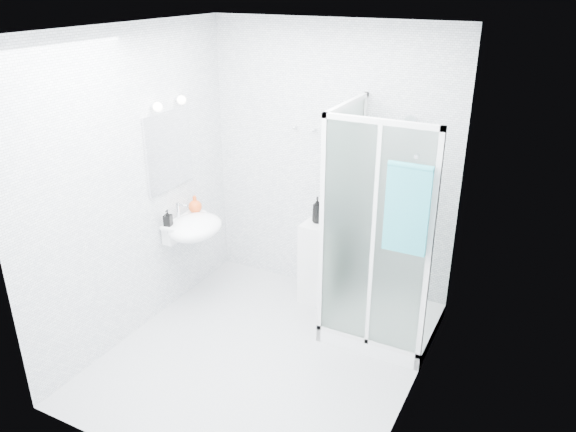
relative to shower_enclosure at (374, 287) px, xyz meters
The scene contains 12 objects.
room 1.33m from the shower_enclosure, 131.13° to the right, with size 2.40×2.60×2.60m.
shower_enclosure is the anchor object (origin of this frame).
wall_basin 1.72m from the shower_enclosure, 169.19° to the right, with size 0.46×0.56×0.35m.
mirror 2.16m from the shower_enclosure, behind, with size 0.02×0.60×0.70m, color white.
vanity_lights 2.35m from the shower_enclosure, behind, with size 0.10×0.40×0.08m.
wall_hooks 1.57m from the shower_enclosure, 151.98° to the left, with size 0.23×0.06×0.03m.
storage_cabinet 0.68m from the shower_enclosure, 156.12° to the left, with size 0.35×0.37×0.81m.
hand_towel 1.09m from the shower_enclosure, 50.56° to the right, with size 0.32×0.05×0.69m.
shampoo_bottle_a 0.88m from the shower_enclosure, 157.14° to the left, with size 0.10×0.10×0.25m, color black.
shampoo_bottle_b 0.80m from the shower_enclosure, 152.13° to the left, with size 0.10×0.10×0.21m, color #0C0E4A.
soap_dispenser_orange 1.82m from the shower_enclosure, behind, with size 0.13×0.13×0.16m, color #D54D19.
soap_dispenser_black 1.91m from the shower_enclosure, 164.23° to the right, with size 0.07×0.07×0.15m, color black.
Camera 1 is at (1.94, -3.31, 2.92)m, focal length 35.00 mm.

